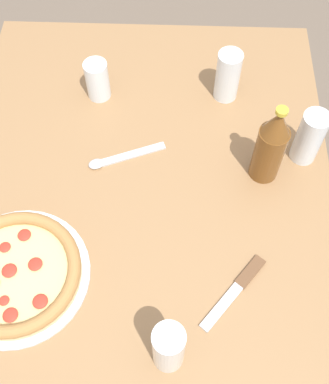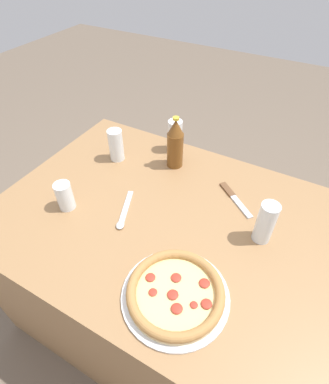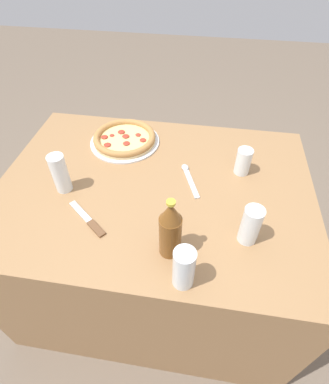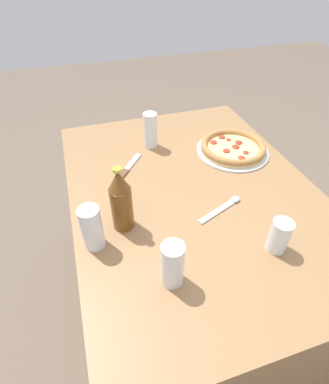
{
  "view_description": "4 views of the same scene",
  "coord_description": "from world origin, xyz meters",
  "views": [
    {
      "loc": [
        -0.54,
        -0.07,
        1.72
      ],
      "look_at": [
        0.02,
        -0.05,
        0.77
      ],
      "focal_mm": 45.0,
      "sensor_mm": 36.0,
      "label": 1
    },
    {
      "loc": [
        -0.36,
        0.64,
        1.55
      ],
      "look_at": [
        0.04,
        -0.08,
        0.77
      ],
      "focal_mm": 28.0,
      "sensor_mm": 36.0,
      "label": 2
    },
    {
      "loc": [
        0.17,
        -0.82,
        1.55
      ],
      "look_at": [
        0.06,
        -0.1,
        0.81
      ],
      "focal_mm": 28.0,
      "sensor_mm": 36.0,
      "label": 3
    },
    {
      "loc": [
        0.79,
        -0.36,
        1.46
      ],
      "look_at": [
        0.03,
        -0.12,
        0.78
      ],
      "focal_mm": 28.0,
      "sensor_mm": 36.0,
      "label": 4
    }
  ],
  "objects": [
    {
      "name": "table",
      "position": [
        0.0,
        0.0,
        0.37
      ],
      "size": [
        1.24,
        0.9,
        0.73
      ],
      "color": "#997047",
      "rests_on": "ground_plane"
    },
    {
      "name": "pizza_margherita",
      "position": [
        -0.18,
        0.26,
        0.76
      ],
      "size": [
        0.31,
        0.31,
        0.04
      ],
      "color": "silver",
      "rests_on": "table"
    },
    {
      "name": "glass_iced_tea",
      "position": [
        -0.34,
        -0.07,
        0.8
      ],
      "size": [
        0.06,
        0.06,
        0.16
      ],
      "color": "white",
      "rests_on": "table"
    },
    {
      "name": "glass_water",
      "position": [
        0.35,
        -0.2,
        0.8
      ],
      "size": [
        0.06,
        0.06,
        0.14
      ],
      "color": "white",
      "rests_on": "table"
    },
    {
      "name": "beer_bottle",
      "position": [
        0.1,
        -0.29,
        0.84
      ],
      "size": [
        0.07,
        0.07,
        0.23
      ],
      "color": "brown",
      "rests_on": "table"
    },
    {
      "name": "glass_orange_juice",
      "position": [
        0.16,
        -0.39,
        0.8
      ],
      "size": [
        0.06,
        0.06,
        0.15
      ],
      "color": "white",
      "rests_on": "table"
    },
    {
      "name": "ground_plane",
      "position": [
        0.0,
        0.0,
        0.0
      ],
      "size": [
        8.0,
        8.0,
        0.0
      ],
      "primitive_type": "plane",
      "color": "#6B5B4C"
    },
    {
      "name": "knife",
      "position": [
        -0.2,
        -0.21,
        0.74
      ],
      "size": [
        0.17,
        0.15,
        0.01
      ],
      "color": "brown",
      "rests_on": "table"
    },
    {
      "name": "spoon",
      "position": [
        0.13,
        0.07,
        0.74
      ],
      "size": [
        0.09,
        0.19,
        0.01
      ],
      "color": "silver",
      "rests_on": "table"
    },
    {
      "name": "glass_cola",
      "position": [
        0.34,
        0.13,
        0.79
      ],
      "size": [
        0.06,
        0.06,
        0.11
      ],
      "color": "white",
      "rests_on": "table"
    }
  ]
}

